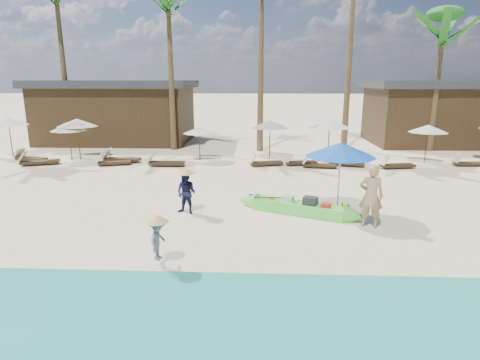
{
  "coord_description": "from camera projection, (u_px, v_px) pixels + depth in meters",
  "views": [
    {
      "loc": [
        2.01,
        -10.94,
        4.35
      ],
      "look_at": [
        1.44,
        2.0,
        1.1
      ],
      "focal_mm": 30.0,
      "sensor_mm": 36.0,
      "label": 1
    }
  ],
  "objects": [
    {
      "name": "resort_parasol_6",
      "position": [
        270.0,
        124.0,
        22.05
      ],
      "size": [
        2.12,
        2.12,
        2.18
      ],
      "color": "#3D2B19",
      "rests_on": "ground"
    },
    {
      "name": "lounger_6_right",
      "position": [
        299.0,
        162.0,
        20.91
      ],
      "size": [
        1.76,
        0.96,
        0.57
      ],
      "rotation": [
        0.0,
        0.0,
        0.28
      ],
      "color": "#3D2B19",
      "rests_on": "ground"
    },
    {
      "name": "pavilion_east",
      "position": [
        432.0,
        112.0,
        27.57
      ],
      "size": [
        8.8,
        6.6,
        4.3
      ],
      "color": "#3D2B19",
      "rests_on": "ground"
    },
    {
      "name": "lounger_3_right",
      "position": [
        37.0,
        161.0,
        20.94
      ],
      "size": [
        2.06,
        1.22,
        0.67
      ],
      "rotation": [
        0.0,
        0.0,
        0.34
      ],
      "color": "#3D2B19",
      "rests_on": "ground"
    },
    {
      "name": "green_canoe",
      "position": [
        299.0,
        208.0,
        13.34
      ],
      "size": [
        4.64,
        2.29,
        0.63
      ],
      "rotation": [
        0.0,
        0.0,
        -0.42
      ],
      "color": "#56E144",
      "rests_on": "ground"
    },
    {
      "name": "pavilion_west",
      "position": [
        117.0,
        111.0,
        28.52
      ],
      "size": [
        10.8,
        6.6,
        4.3
      ],
      "color": "#3D2B19",
      "rests_on": "ground"
    },
    {
      "name": "lounger_4_left",
      "position": [
        112.0,
        162.0,
        20.89
      ],
      "size": [
        1.81,
        0.99,
        0.59
      ],
      "rotation": [
        0.0,
        0.0,
        0.28
      ],
      "color": "#3D2B19",
      "rests_on": "ground"
    },
    {
      "name": "lounger_5_left",
      "position": [
        164.0,
        162.0,
        20.68
      ],
      "size": [
        1.91,
        0.61,
        0.64
      ],
      "rotation": [
        0.0,
        0.0,
        0.01
      ],
      "color": "#3D2B19",
      "rests_on": "ground"
    },
    {
      "name": "ground",
      "position": [
        188.0,
        232.0,
        11.75
      ],
      "size": [
        240.0,
        240.0,
        0.0
      ],
      "primitive_type": "plane",
      "color": "beige",
      "rests_on": "ground"
    },
    {
      "name": "resort_parasol_5",
      "position": [
        199.0,
        130.0,
        21.85
      ],
      "size": [
        1.81,
        1.81,
        1.86
      ],
      "color": "#3D2B19",
      "rests_on": "ground"
    },
    {
      "name": "lounger_8_left",
      "position": [
        395.0,
        165.0,
        20.15
      ],
      "size": [
        1.85,
        0.86,
        0.6
      ],
      "rotation": [
        0.0,
        0.0,
        0.18
      ],
      "color": "#3D2B19",
      "rests_on": "ground"
    },
    {
      "name": "blue_umbrella",
      "position": [
        341.0,
        150.0,
        12.75
      ],
      "size": [
        2.25,
        2.25,
        2.42
      ],
      "color": "#99999E",
      "rests_on": "ground"
    },
    {
      "name": "palm_3",
      "position": [
        168.0,
        6.0,
        23.64
      ],
      "size": [
        2.08,
        2.08,
        10.52
      ],
      "color": "brown",
      "rests_on": "ground"
    },
    {
      "name": "wet_sand_strip",
      "position": [
        139.0,
        339.0,
        6.9
      ],
      "size": [
        240.0,
        4.5,
        0.01
      ],
      "primitive_type": "cube",
      "color": "tan",
      "rests_on": "ground"
    },
    {
      "name": "lounger_9_left",
      "position": [
        468.0,
        162.0,
        20.71
      ],
      "size": [
        1.7,
        0.6,
        0.57
      ],
      "rotation": [
        0.0,
        0.0,
        0.05
      ],
      "color": "#3D2B19",
      "rests_on": "ground"
    },
    {
      "name": "vendor_green",
      "position": [
        186.0,
        193.0,
        13.25
      ],
      "size": [
        0.83,
        0.74,
        1.43
      ],
      "primitive_type": "imported",
      "rotation": [
        0.0,
        0.0,
        -0.34
      ],
      "color": "#15163A",
      "rests_on": "ground"
    },
    {
      "name": "lounger_3_left",
      "position": [
        29.0,
        158.0,
        21.93
      ],
      "size": [
        1.88,
        0.93,
        0.61
      ],
      "rotation": [
        0.0,
        0.0,
        -0.22
      ],
      "color": "#3D2B19",
      "rests_on": "ground"
    },
    {
      "name": "vendor_yellow",
      "position": [
        158.0,
        240.0,
        9.46
      ],
      "size": [
        0.46,
        0.69,
        1.0
      ],
      "primitive_type": "imported",
      "rotation": [
        0.0,
        0.0,
        1.43
      ],
      "color": "gray",
      "rests_on": "ground"
    },
    {
      "name": "resort_parasol_3",
      "position": [
        69.0,
        127.0,
        21.79
      ],
      "size": [
        1.97,
        1.97,
        2.03
      ],
      "color": "#3D2B19",
      "rests_on": "ground"
    },
    {
      "name": "resort_parasol_2",
      "position": [
        8.0,
        121.0,
        22.97
      ],
      "size": [
        2.18,
        2.18,
        2.25
      ],
      "color": "#3D2B19",
      "rests_on": "ground"
    },
    {
      "name": "tourist",
      "position": [
        371.0,
        196.0,
        11.98
      ],
      "size": [
        0.82,
        0.66,
        1.94
      ],
      "primitive_type": "imported",
      "rotation": [
        0.0,
        0.0,
        2.84
      ],
      "color": "tan",
      "rests_on": "ground"
    },
    {
      "name": "lounger_6_left",
      "position": [
        264.0,
        162.0,
        20.76
      ],
      "size": [
        1.87,
        0.99,
        0.61
      ],
      "rotation": [
        0.0,
        0.0,
        0.26
      ],
      "color": "#3D2B19",
      "rests_on": "ground"
    },
    {
      "name": "palm_6",
      "position": [
        443.0,
        32.0,
        23.55
      ],
      "size": [
        2.08,
        2.08,
        8.51
      ],
      "color": "brown",
      "rests_on": "ground"
    },
    {
      "name": "resort_parasol_4",
      "position": [
        77.0,
        123.0,
        22.13
      ],
      "size": [
        2.2,
        2.2,
        2.27
      ],
      "color": "#3D2B19",
      "rests_on": "ground"
    },
    {
      "name": "lounger_7_right",
      "position": [
        344.0,
        162.0,
        20.74
      ],
      "size": [
        1.96,
        1.07,
        0.64
      ],
      "rotation": [
        0.0,
        0.0,
        -0.28
      ],
      "color": "#3D2B19",
      "rests_on": "ground"
    },
    {
      "name": "lounger_4_right",
      "position": [
        120.0,
        158.0,
        21.61
      ],
      "size": [
        2.0,
        0.62,
        0.68
      ],
      "rotation": [
        0.0,
        0.0,
        0.0
      ],
      "color": "#3D2B19",
      "rests_on": "ground"
    },
    {
      "name": "lounger_7_left",
      "position": [
        318.0,
        164.0,
        20.29
      ],
      "size": [
        1.75,
        0.69,
        0.58
      ],
      "rotation": [
        0.0,
        0.0,
        -0.1
      ],
      "color": "#3D2B19",
      "rests_on": "ground"
    },
    {
      "name": "resort_parasol_8",
      "position": [
        428.0,
        129.0,
        20.98
      ],
      "size": [
        2.0,
        2.0,
        2.06
      ],
      "color": "#3D2B19",
      "rests_on": "ground"
    },
    {
      "name": "resort_parasol_7",
      "position": [
        330.0,
        123.0,
        21.05
      ],
      "size": [
        2.28,
        2.28,
        2.35
      ],
      "color": "#3D2B19",
      "rests_on": "ground"
    }
  ]
}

